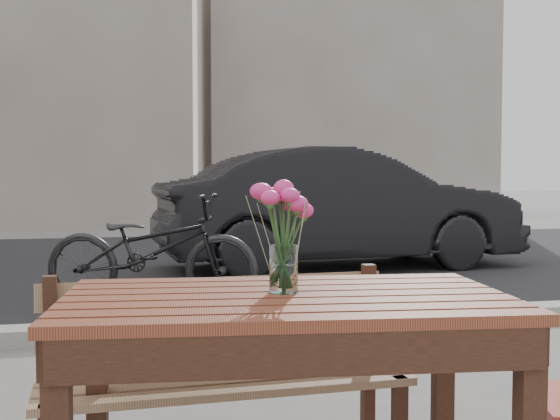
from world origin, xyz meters
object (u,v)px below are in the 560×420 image
bicycle (152,250)px  parked_car (339,208)px  main_vase (284,223)px  main_table (287,339)px

bicycle → parked_car: bearing=-29.6°
main_vase → bicycle: size_ratio=0.18×
main_vase → parked_car: size_ratio=0.08×
main_table → bicycle: bearing=99.3°
parked_car → bicycle: parked_car is taller
main_table → bicycle: (-0.24, 4.13, -0.18)m
main_table → bicycle: bicycle is taller
bicycle → main_vase: bearing=-157.7°
bicycle → main_table: bearing=-157.8°
main_vase → bicycle: bearing=93.4°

